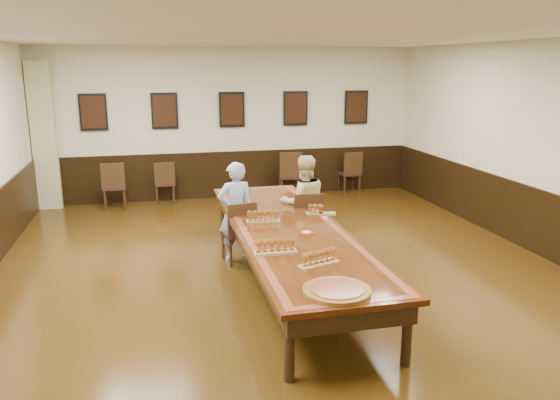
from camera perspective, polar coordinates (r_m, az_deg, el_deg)
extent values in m
cube|color=black|center=(7.43, 0.90, -8.50)|extent=(8.00, 10.00, 0.02)
cube|color=white|center=(6.87, 1.00, 17.15)|extent=(8.00, 10.00, 0.02)
cube|color=beige|center=(11.85, -5.08, 7.98)|extent=(8.00, 0.02, 3.20)
cube|color=beige|center=(8.85, 27.09, 4.46)|extent=(0.02, 10.00, 3.20)
imported|color=#4E71C3|center=(8.01, -4.68, -1.20)|extent=(0.60, 0.45, 1.48)
imported|color=beige|center=(8.45, 2.49, -0.30)|extent=(0.75, 0.59, 1.49)
cube|color=#F1509C|center=(7.61, 4.75, -1.88)|extent=(0.08, 0.14, 0.01)
cube|color=tan|center=(11.74, -23.45, 6.09)|extent=(0.45, 0.18, 2.90)
cube|color=black|center=(11.98, -4.94, 2.73)|extent=(7.98, 0.04, 1.00)
cube|color=black|center=(9.05, 26.18, -2.42)|extent=(0.04, 9.98, 1.00)
cube|color=black|center=(7.18, 0.92, -3.11)|extent=(1.40, 5.00, 0.06)
cube|color=#9A5032|center=(7.17, 0.92, -2.86)|extent=(1.28, 4.88, 0.00)
cube|color=black|center=(7.17, 0.92, -2.85)|extent=(1.10, 4.70, 0.00)
cube|color=black|center=(7.23, 0.91, -4.25)|extent=(1.25, 4.85, 0.18)
cylinder|color=black|center=(5.12, 0.98, -15.09)|extent=(0.10, 0.10, 0.69)
cylinder|color=black|center=(5.49, 13.14, -13.35)|extent=(0.10, 0.10, 0.69)
cylinder|color=black|center=(9.38, -6.02, -1.46)|extent=(0.10, 0.10, 0.69)
cylinder|color=black|center=(9.58, 0.87, -1.04)|extent=(0.10, 0.10, 0.69)
cube|color=black|center=(11.68, -18.93, 8.68)|extent=(0.54, 0.03, 0.74)
cube|color=black|center=(11.66, -18.94, 8.67)|extent=(0.46, 0.01, 0.64)
cube|color=black|center=(11.63, -11.98, 9.10)|extent=(0.54, 0.03, 0.74)
cube|color=black|center=(11.62, -11.98, 9.10)|extent=(0.46, 0.01, 0.64)
cube|color=black|center=(11.75, -5.06, 9.40)|extent=(0.54, 0.03, 0.74)
cube|color=black|center=(11.73, -5.04, 9.39)|extent=(0.46, 0.01, 0.64)
cube|color=black|center=(12.03, 1.64, 9.55)|extent=(0.54, 0.03, 0.74)
cube|color=black|center=(12.02, 1.67, 9.54)|extent=(0.46, 0.01, 0.64)
cube|color=black|center=(12.47, 7.96, 9.58)|extent=(0.54, 0.03, 0.74)
cube|color=black|center=(12.45, 7.99, 9.57)|extent=(0.46, 0.01, 0.64)
cube|color=olive|center=(7.40, -1.78, -2.23)|extent=(0.47, 0.21, 0.03)
cube|color=olive|center=(7.80, 4.28, -1.43)|extent=(0.44, 0.23, 0.03)
cube|color=olive|center=(6.19, -0.52, -5.49)|extent=(0.50, 0.16, 0.03)
cube|color=olive|center=(5.86, 4.12, -6.70)|extent=(0.49, 0.29, 0.03)
cylinder|color=red|center=(6.92, 2.80, -3.45)|extent=(0.19, 0.19, 0.02)
cylinder|color=silver|center=(6.92, 2.80, -3.35)|extent=(0.10, 0.10, 0.01)
cylinder|color=brown|center=(5.20, 5.95, -9.43)|extent=(0.75, 0.75, 0.04)
cylinder|color=#9A5032|center=(5.19, 5.96, -9.17)|extent=(0.60, 0.60, 0.01)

